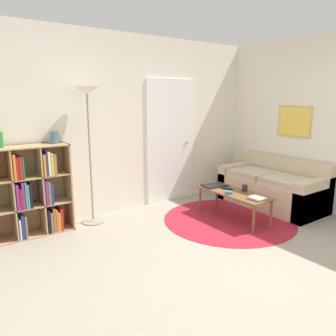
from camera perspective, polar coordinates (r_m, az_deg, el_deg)
The scene contains 15 objects.
ground_plane at distance 3.43m, azimuth 16.55°, elevation -17.90°, with size 14.00×14.00×0.00m, color gray.
wall_back at distance 5.01m, azimuth -6.29°, elevation 7.44°, with size 7.50×0.11×2.60m.
wall_right at distance 5.60m, azimuth 21.53°, elevation 7.30°, with size 0.08×5.56×2.60m.
rug at distance 4.77m, azimuth 10.55°, elevation -8.80°, with size 1.84×1.84×0.01m.
bookshelf at distance 4.37m, azimuth -23.77°, elevation -3.89°, with size 1.04×0.34×1.13m.
floor_lamp at distance 4.42m, azimuth -13.78°, elevation 9.23°, with size 0.31×0.31×1.83m.
couch at distance 5.49m, azimuth 17.88°, elevation -3.38°, with size 0.80×1.60×0.74m.
coffee_table at distance 4.70m, azimuth 11.35°, elevation -4.61°, with size 0.42×1.10×0.40m.
laptop at distance 4.94m, azimuth 8.11°, elevation -3.02°, with size 0.38×0.28×0.02m.
bowl at distance 4.58m, azimuth 10.56°, elevation -4.22°, with size 0.10×0.10×0.04m.
book_stack_on_table at distance 4.40m, azimuth 15.17°, elevation -5.13°, with size 0.17×0.19×0.04m.
cup at distance 4.73m, azimuth 13.22°, elevation -3.44°, with size 0.08×0.08×0.09m.
remote at distance 4.79m, azimuth 10.22°, elevation -3.56°, with size 0.11×0.17×0.02m.
bottle_right at distance 4.20m, azimuth -27.27°, elevation 4.46°, with size 0.08×0.08×0.24m.
vase_on_shelf at distance 4.34m, azimuth -19.19°, elevation 5.05°, with size 0.11×0.11×0.15m.
Camera 1 is at (-2.40, -1.77, 1.69)m, focal length 35.00 mm.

